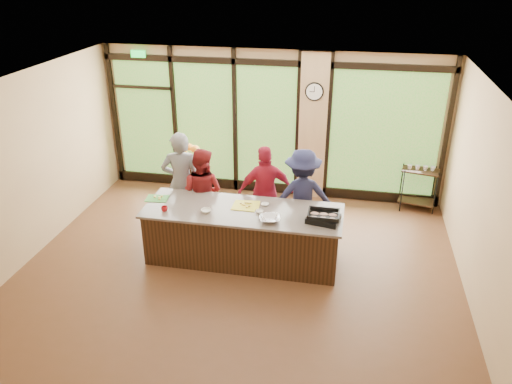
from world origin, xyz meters
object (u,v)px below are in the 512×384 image
at_px(cook_right, 302,196).
at_px(cook_left, 182,183).
at_px(roasting_pan, 323,219).
at_px(flower_stand, 192,183).
at_px(island_base, 243,236).
at_px(bar_cart, 419,183).

bearing_deg(cook_right, cook_left, -13.77).
bearing_deg(roasting_pan, cook_left, 172.02).
height_order(cook_right, flower_stand, cook_right).
bearing_deg(flower_stand, roasting_pan, -47.53).
xyz_separation_m(island_base, flower_stand, (-1.51, 1.94, -0.05)).
height_order(island_base, flower_stand, island_base).
bearing_deg(flower_stand, cook_right, -36.51).
relative_size(cook_left, cook_right, 1.11).
bearing_deg(cook_left, cook_right, 168.20).
xyz_separation_m(island_base, cook_left, (-1.28, 0.75, 0.51)).
xyz_separation_m(roasting_pan, bar_cart, (1.70, 2.58, -0.40)).
distance_m(island_base, flower_stand, 2.46).
distance_m(cook_left, bar_cart, 4.62).
relative_size(roasting_pan, flower_stand, 0.62).
bearing_deg(cook_right, roasting_pan, 99.00).
xyz_separation_m(cook_left, roasting_pan, (2.58, -0.87, 0.01)).
xyz_separation_m(cook_left, cook_right, (2.15, 0.07, -0.10)).
bearing_deg(flower_stand, bar_cart, -4.71).
height_order(cook_left, cook_right, cook_left).
height_order(cook_left, bar_cart, cook_left).
bearing_deg(flower_stand, island_base, -63.20).
bearing_deg(roasting_pan, bar_cart, 67.32).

